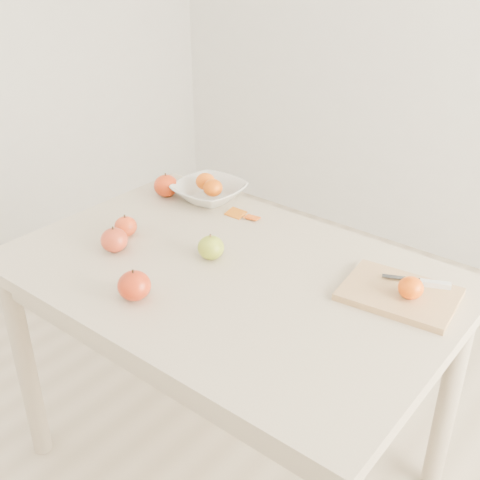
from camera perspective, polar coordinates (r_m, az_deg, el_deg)
The scene contains 15 objects.
ground at distance 2.10m, azimuth -0.91°, elevation -20.56°, with size 3.50×3.50×0.00m, color #C6B293.
table at distance 1.67m, azimuth -1.08°, elevation -5.74°, with size 1.20×0.80×0.75m.
cutting_board at distance 1.55m, azimuth 14.86°, elevation -4.99°, with size 0.27×0.20×0.02m, color tan.
board_tangerine at distance 1.51m, azimuth 15.88°, elevation -4.38°, with size 0.06×0.06×0.05m, color #E14707.
fruit_bowl at distance 2.01m, azimuth -2.94°, elevation 4.58°, with size 0.23×0.23×0.06m, color silver.
bowl_tangerine_near at distance 2.02m, azimuth -3.31°, elevation 5.58°, with size 0.06×0.06×0.06m, color #E45108.
bowl_tangerine_far at distance 1.97m, azimuth -2.59°, elevation 4.97°, with size 0.06×0.06×0.06m, color #D64907.
orange_peel_a at distance 1.91m, azimuth -0.40°, elevation 2.44°, with size 0.06×0.04×0.00m, color #C75F0E.
orange_peel_b at distance 1.88m, azimuth 1.16°, elevation 2.08°, with size 0.04×0.04×0.00m, color #E1560F.
paring_knife at distance 1.59m, azimuth 17.54°, elevation -3.92°, with size 0.16×0.08×0.01m.
apple_green at distance 1.65m, azimuth -2.78°, elevation -0.72°, with size 0.07×0.07×0.07m, color #6C9414.
apple_red_e at distance 1.50m, azimuth -10.00°, elevation -4.28°, with size 0.08×0.08×0.07m, color #9B1A0E.
apple_red_d at distance 1.80m, azimuth -10.79°, elevation 1.28°, with size 0.07×0.07×0.06m, color #A6150A.
apple_red_a at distance 2.04m, azimuth -7.02°, elevation 5.13°, with size 0.08×0.08×0.07m, color #920706.
apple_red_b at distance 1.72m, azimuth -11.84°, elevation -0.00°, with size 0.08×0.08×0.07m, color maroon.
Camera 1 is at (0.89, -1.06, 1.59)m, focal length 45.00 mm.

